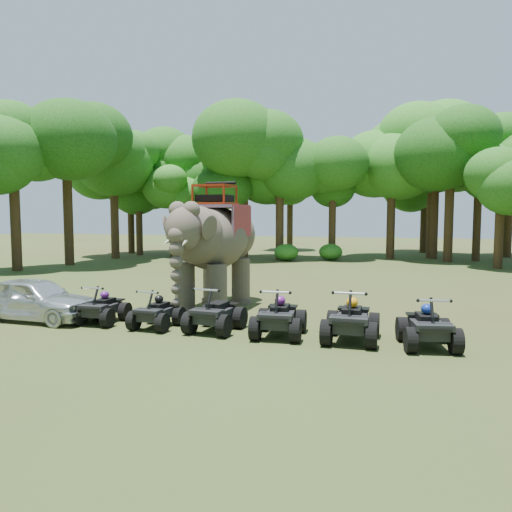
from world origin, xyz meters
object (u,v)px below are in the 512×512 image
object	(u,v)px
atv_3	(279,312)
atv_5	(428,321)
elephant	(214,245)
atv_0	(102,304)
atv_4	(351,315)
atv_1	(157,308)
atv_2	(215,308)
parked_car	(35,299)

from	to	relation	value
atv_3	atv_5	distance (m)	3.75
elephant	atv_0	size ratio (longest dim) A/B	3.30
elephant	atv_3	xyz separation A→B (m)	(3.04, -3.29, -1.51)
elephant	atv_4	world-z (taller)	elephant
atv_1	atv_3	distance (m)	3.59
atv_0	atv_1	bearing A→B (deg)	-5.22
atv_4	atv_1	bearing A→B (deg)	-179.92
atv_4	atv_5	world-z (taller)	atv_4
atv_1	atv_2	world-z (taller)	atv_2
atv_1	atv_2	xyz separation A→B (m)	(1.76, 0.05, 0.07)
parked_car	atv_0	bearing A→B (deg)	-82.05
atv_3	atv_5	bearing A→B (deg)	-4.80
parked_car	atv_3	distance (m)	7.63
atv_2	atv_0	bearing A→B (deg)	-176.02
atv_0	atv_3	size ratio (longest dim) A/B	0.88
atv_1	atv_4	world-z (taller)	atv_4
elephant	atv_0	world-z (taller)	elephant
atv_4	parked_car	bearing A→B (deg)	-179.11
atv_0	atv_1	world-z (taller)	atv_0
atv_1	atv_2	bearing A→B (deg)	4.61
parked_car	atv_1	distance (m)	4.04
atv_3	atv_5	xyz separation A→B (m)	(3.74, -0.11, -0.01)
atv_1	atv_4	xyz separation A→B (m)	(5.49, -0.06, 0.12)
atv_2	atv_5	distance (m)	5.57
parked_car	atv_5	bearing A→B (deg)	-87.90
atv_2	atv_4	xyz separation A→B (m)	(3.72, -0.11, 0.05)
parked_car	atv_4	bearing A→B (deg)	-87.45
atv_0	atv_4	distance (m)	7.33
atv_4	atv_5	bearing A→B (deg)	-1.90
atv_0	atv_4	size ratio (longest dim) A/B	0.84
atv_0	atv_2	world-z (taller)	atv_2
parked_car	atv_0	world-z (taller)	parked_car
elephant	atv_5	xyz separation A→B (m)	(6.78, -3.39, -1.53)
atv_0	atv_3	bearing A→B (deg)	-3.05
parked_car	atv_3	bearing A→B (deg)	-87.24
atv_1	elephant	bearing A→B (deg)	83.40
atv_0	atv_1	distance (m)	1.84
elephant	atv_4	xyz separation A→B (m)	(4.93, -3.31, -1.48)
atv_0	elephant	bearing A→B (deg)	51.19
elephant	atv_4	size ratio (longest dim) A/B	2.79
atv_1	atv_5	xyz separation A→B (m)	(7.34, -0.14, 0.08)
atv_5	atv_0	bearing A→B (deg)	169.08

